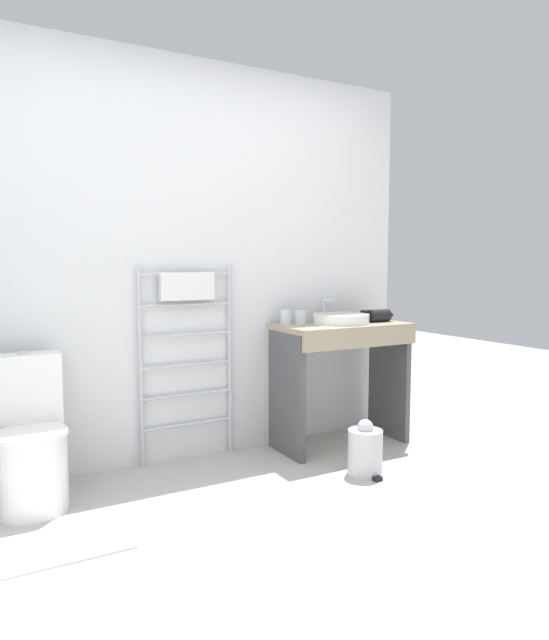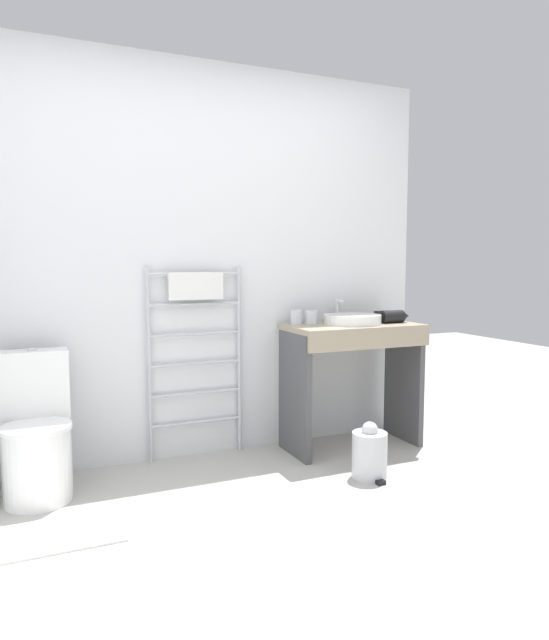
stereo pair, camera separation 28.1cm
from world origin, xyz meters
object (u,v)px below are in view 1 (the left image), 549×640
Objects in this scene: toilet at (30,445)px; trash_bin at (365,451)px; cup_near_wall at (286,317)px; sink_basin at (341,318)px; hair_dryer at (379,315)px; cup_near_edge at (301,317)px; towel_radiator at (187,327)px.

toilet is 2.34× the size of trash_bin.
trash_bin is (0.13, -0.70, -0.74)m from cup_near_wall.
toilet is 2.04m from sink_basin.
trash_bin is (-0.50, -0.50, -0.73)m from hair_dryer.
cup_near_edge is (0.09, -0.04, -0.00)m from cup_near_wall.
towel_radiator is 13.82× the size of cup_near_edge.
toilet is 1.82m from cup_near_edge.
trash_bin is at bearing -135.01° from hair_dryer.
cup_near_wall is at bearing 154.20° from sink_basin.
towel_radiator reaches higher than toilet.
towel_radiator reaches higher than trash_bin.
sink_basin is 4.28× the size of cup_near_edge.
cup_near_wall reaches higher than sink_basin.
towel_radiator is 3.23× the size of sink_basin.
hair_dryer is at bearing -16.29° from cup_near_edge.
cup_near_wall reaches higher than toilet.
sink_basin reaches higher than trash_bin.
trash_bin is at bearing -79.28° from cup_near_wall.
toilet is 2.33m from hair_dryer.
cup_near_edge is 0.40× the size of hair_dryer.
towel_radiator is 1.04m from sink_basin.
toilet is at bearing -164.14° from towel_radiator.
cup_near_wall is 0.43× the size of hair_dryer.
cup_near_wall is 1.06× the size of cup_near_edge.
hair_dryer is at bearing 0.33° from toilet.
toilet is 1.83m from trash_bin.
cup_near_wall is (1.63, 0.21, 0.56)m from toilet.
sink_basin is 0.27m from cup_near_edge.
hair_dryer is (0.54, -0.16, -0.00)m from cup_near_edge.
sink_basin is at bearing -25.80° from cup_near_wall.
toilet is at bearing -172.64° from cup_near_wall.
toilet is 1.74m from cup_near_wall.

